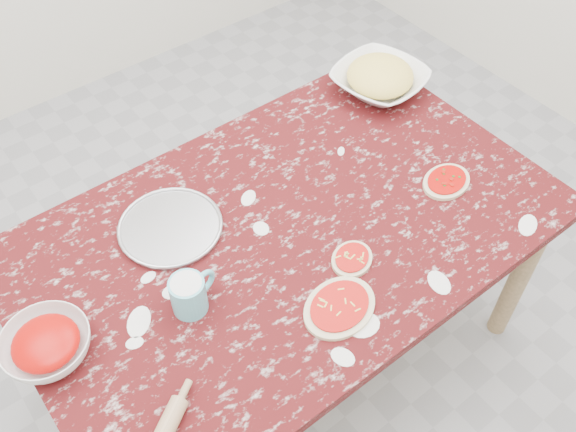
% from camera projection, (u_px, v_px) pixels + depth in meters
% --- Properties ---
extents(ground, '(4.00, 4.00, 0.00)m').
position_uv_depth(ground, '(288.00, 351.00, 2.44)').
color(ground, gray).
extents(worktable, '(1.60, 1.00, 0.75)m').
position_uv_depth(worktable, '(288.00, 244.00, 1.94)').
color(worktable, '#3F0C0D').
rests_on(worktable, ground).
extents(pizza_tray, '(0.33, 0.33, 0.01)m').
position_uv_depth(pizza_tray, '(170.00, 228.00, 1.87)').
color(pizza_tray, '#B2B2B7').
rests_on(pizza_tray, worktable).
extents(sauce_bowl, '(0.25, 0.25, 0.07)m').
position_uv_depth(sauce_bowl, '(47.00, 346.00, 1.58)').
color(sauce_bowl, white).
rests_on(sauce_bowl, worktable).
extents(cheese_bowl, '(0.37, 0.37, 0.08)m').
position_uv_depth(cheese_bowl, '(379.00, 81.00, 2.27)').
color(cheese_bowl, white).
rests_on(cheese_bowl, worktable).
extents(flour_mug, '(0.14, 0.10, 0.11)m').
position_uv_depth(flour_mug, '(190.00, 294.00, 1.65)').
color(flour_mug, '#5EBECF').
rests_on(flour_mug, worktable).
extents(pizza_left, '(0.24, 0.20, 0.02)m').
position_uv_depth(pizza_left, '(339.00, 307.00, 1.68)').
color(pizza_left, beige).
rests_on(pizza_left, worktable).
extents(pizza_mid, '(0.16, 0.15, 0.02)m').
position_uv_depth(pizza_mid, '(352.00, 259.00, 1.79)').
color(pizza_mid, beige).
rests_on(pizza_mid, worktable).
extents(pizza_right, '(0.19, 0.15, 0.02)m').
position_uv_depth(pizza_right, '(446.00, 181.00, 1.99)').
color(pizza_right, beige).
rests_on(pizza_right, worktable).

